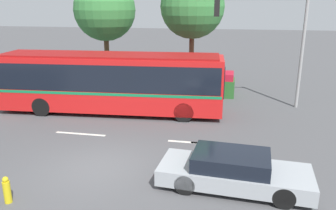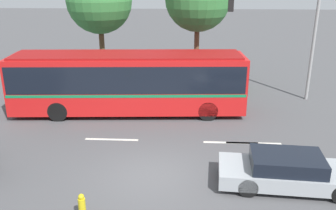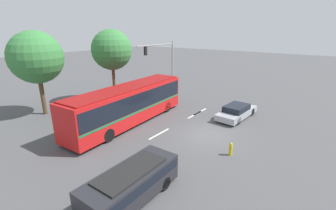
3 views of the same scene
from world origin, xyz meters
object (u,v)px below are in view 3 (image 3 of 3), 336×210
(sedan_foreground, at_px, (237,111))
(traffic_light_pole, at_px, (164,60))
(street_tree_centre, at_px, (112,50))
(city_bus, at_px, (129,102))
(suv_left_lane, at_px, (131,182))
(street_tree_left, at_px, (36,58))
(fire_hydrant, at_px, (231,149))

(sedan_foreground, relative_size, traffic_light_pole, 0.79)
(traffic_light_pole, bearing_deg, sedan_foreground, 78.52)
(sedan_foreground, bearing_deg, street_tree_centre, 107.21)
(city_bus, relative_size, street_tree_centre, 1.59)
(suv_left_lane, bearing_deg, sedan_foreground, -0.57)
(street_tree_left, height_order, fire_hydrant, street_tree_left)
(suv_left_lane, relative_size, street_tree_left, 0.66)
(suv_left_lane, bearing_deg, street_tree_centre, 50.63)
(traffic_light_pole, xyz_separation_m, fire_hydrant, (-8.61, -11.87, -3.84))
(sedan_foreground, relative_size, street_tree_left, 0.65)
(street_tree_centre, bearing_deg, city_bus, -121.29)
(suv_left_lane, relative_size, traffic_light_pole, 0.80)
(city_bus, distance_m, street_tree_left, 9.27)
(street_tree_left, xyz_separation_m, fire_hydrant, (3.18, -17.03, -4.85))
(sedan_foreground, distance_m, street_tree_left, 18.41)
(traffic_light_pole, distance_m, fire_hydrant, 15.16)
(suv_left_lane, bearing_deg, traffic_light_pole, 31.78)
(city_bus, height_order, suv_left_lane, city_bus)
(city_bus, xyz_separation_m, street_tree_centre, (3.65, 6.00, 3.73))
(suv_left_lane, height_order, fire_hydrant, suv_left_lane)
(suv_left_lane, distance_m, street_tree_centre, 17.14)
(city_bus, xyz_separation_m, sedan_foreground, (6.63, -6.85, -1.24))
(sedan_foreground, height_order, traffic_light_pole, traffic_light_pole)
(street_tree_left, distance_m, fire_hydrant, 17.99)
(city_bus, bearing_deg, traffic_light_pole, 14.48)
(fire_hydrant, bearing_deg, city_bus, 89.87)
(traffic_light_pole, bearing_deg, street_tree_left, -23.65)
(sedan_foreground, xyz_separation_m, fire_hydrant, (-6.65, -2.19, -0.17))
(sedan_foreground, height_order, fire_hydrant, sedan_foreground)
(traffic_light_pole, relative_size, street_tree_left, 0.82)
(city_bus, distance_m, street_tree_centre, 7.95)
(city_bus, height_order, sedan_foreground, city_bus)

